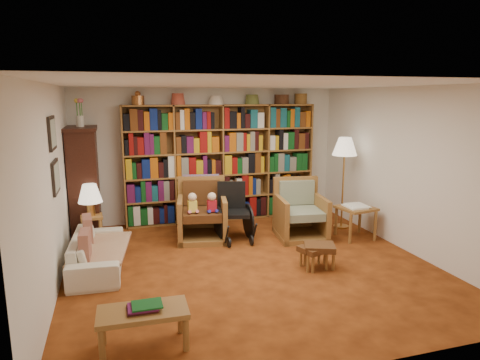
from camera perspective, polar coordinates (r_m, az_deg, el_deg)
name	(u,v)px	position (r m, az deg, el deg)	size (l,w,h in m)	color
floor	(249,265)	(6.19, 1.26, -11.21)	(5.00, 5.00, 0.00)	#934416
ceiling	(250,84)	(5.72, 1.37, 12.62)	(5.00, 5.00, 0.00)	white
wall_back	(209,155)	(8.21, -4.09, 3.39)	(5.00, 5.00, 0.00)	white
wall_front	(345,234)	(3.61, 13.78, -6.96)	(5.00, 5.00, 0.00)	white
wall_left	(52,190)	(5.60, -23.82, -1.17)	(5.00, 5.00, 0.00)	white
wall_right	(405,169)	(7.01, 21.16, 1.33)	(5.00, 5.00, 0.00)	white
bookshelf	(222,160)	(8.10, -2.44, 2.74)	(3.60, 0.30, 2.42)	brown
curio_cabinet	(84,181)	(7.59, -20.05, -0.17)	(0.50, 0.95, 2.40)	#3A190F
framed_pictures	(54,155)	(5.83, -23.55, 3.05)	(0.03, 0.52, 0.97)	black
sofa	(98,252)	(6.30, -18.46, -9.04)	(0.64, 1.64, 0.48)	beige
sofa_throw	(101,247)	(6.28, -18.04, -8.51)	(0.70, 1.30, 0.04)	beige
cushion_left	(88,230)	(6.57, -19.64, -6.35)	(0.12, 0.39, 0.39)	maroon
cushion_right	(85,246)	(5.91, -19.95, -8.33)	(0.12, 0.39, 0.39)	maroon
side_table_lamp	(92,225)	(7.19, -19.12, -5.64)	(0.36, 0.36, 0.50)	brown
table_lamp	(90,194)	(7.07, -19.38, -1.83)	(0.37, 0.37, 0.50)	#BB843B
armchair_leather	(201,213)	(7.23, -5.25, -4.45)	(0.95, 0.98, 1.02)	brown
armchair_sage	(298,215)	(7.35, 7.79, -4.59)	(0.89, 0.92, 0.98)	brown
wheelchair	(234,214)	(7.10, -0.85, -4.52)	(0.57, 0.77, 0.96)	black
floor_lamp	(345,150)	(7.77, 13.78, 3.89)	(0.43, 0.43, 1.64)	#BB843B
side_table_papers	(356,212)	(7.41, 15.20, -4.09)	(0.63, 0.63, 0.57)	brown
footstool_a	(319,249)	(6.06, 10.55, -9.00)	(0.51, 0.47, 0.35)	#532B16
footstool_b	(314,250)	(6.06, 9.82, -9.24)	(0.45, 0.42, 0.32)	#532B16
coffee_table	(143,315)	(4.30, -12.81, -17.15)	(0.85, 0.44, 0.44)	brown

